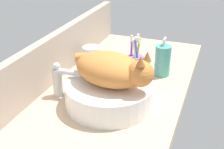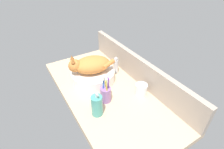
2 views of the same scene
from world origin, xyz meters
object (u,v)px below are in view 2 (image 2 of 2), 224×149
at_px(sink_basin, 93,76).
at_px(water_glass, 141,90).
at_px(cat, 90,65).
at_px(faucet, 115,65).
at_px(soap_dispenser, 97,105).
at_px(toothbrush_cup, 106,94).

bearing_deg(sink_basin, water_glass, 33.74).
bearing_deg(sink_basin, cat, -99.44).
relative_size(cat, faucet, 2.29).
height_order(faucet, water_glass, faucet).
height_order(soap_dispenser, water_glass, soap_dispenser).
bearing_deg(sink_basin, faucet, 92.12).
distance_m(sink_basin, soap_dispenser, 0.33).
height_order(cat, toothbrush_cup, cat).
bearing_deg(faucet, water_glass, 2.23).
distance_m(soap_dispenser, water_glass, 0.33).
bearing_deg(cat, faucet, 91.34).
relative_size(faucet, toothbrush_cup, 0.73).
relative_size(soap_dispenser, toothbrush_cup, 0.87).
relative_size(sink_basin, toothbrush_cup, 1.67).
bearing_deg(soap_dispenser, sink_basin, 157.68).
bearing_deg(faucet, cat, -88.66).
bearing_deg(faucet, soap_dispenser, -45.47).
bearing_deg(water_glass, soap_dispenser, -90.13).
height_order(soap_dispenser, toothbrush_cup, toothbrush_cup).
distance_m(soap_dispenser, toothbrush_cup, 0.12).
relative_size(cat, toothbrush_cup, 1.67).
relative_size(toothbrush_cup, water_glass, 2.27).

